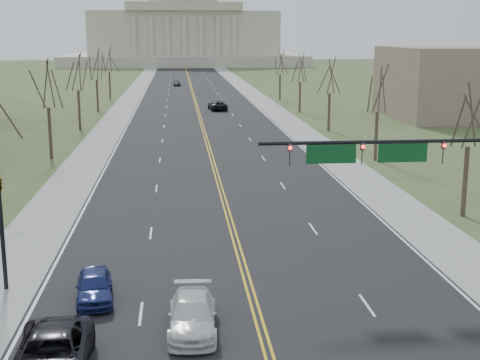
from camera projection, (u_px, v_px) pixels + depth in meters
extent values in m
cube|color=black|center=(194.00, 98.00, 126.56)|extent=(20.00, 380.00, 0.01)
cube|color=black|center=(268.00, 352.00, 25.43)|extent=(120.00, 14.00, 0.01)
cube|color=gray|center=(130.00, 98.00, 125.45)|extent=(4.00, 380.00, 0.03)
cube|color=gray|center=(257.00, 97.00, 127.66)|extent=(4.00, 380.00, 0.03)
cube|color=gold|center=(194.00, 97.00, 126.56)|extent=(0.42, 380.00, 0.01)
cube|color=silver|center=(142.00, 98.00, 125.66)|extent=(0.15, 380.00, 0.01)
cube|color=silver|center=(245.00, 97.00, 127.46)|extent=(0.15, 380.00, 0.01)
cube|color=beige|center=(184.00, 59.00, 262.27)|extent=(90.00, 60.00, 4.00)
cube|color=beige|center=(184.00, 33.00, 260.13)|extent=(70.00, 40.00, 16.00)
cube|color=beige|center=(184.00, 6.00, 238.15)|extent=(42.00, 3.00, 3.00)
cylinder|color=black|center=(383.00, 142.00, 31.86)|extent=(12.00, 0.18, 0.18)
imported|color=black|center=(443.00, 152.00, 32.25)|extent=(0.35, 0.40, 1.10)
sphere|color=#FF0C0C|center=(445.00, 146.00, 32.03)|extent=(0.18, 0.18, 0.18)
imported|color=black|center=(362.00, 154.00, 31.88)|extent=(0.35, 0.40, 1.10)
sphere|color=#FF0C0C|center=(363.00, 147.00, 31.66)|extent=(0.18, 0.18, 0.18)
imported|color=black|center=(290.00, 155.00, 31.56)|extent=(0.35, 0.40, 1.10)
sphere|color=#FF0C0C|center=(290.00, 148.00, 31.34)|extent=(0.18, 0.18, 0.18)
cube|color=#0C4C1E|center=(403.00, 153.00, 32.07)|extent=(2.40, 0.12, 0.90)
cube|color=#0C4C1E|center=(331.00, 154.00, 31.75)|extent=(2.40, 0.12, 0.90)
cylinder|color=black|center=(2.00, 228.00, 31.02)|extent=(0.20, 0.20, 6.00)
cylinder|color=#3E2C25|center=(465.00, 182.00, 43.85)|extent=(0.32, 0.32, 4.68)
cylinder|color=#3E2C25|center=(376.00, 136.00, 63.30)|extent=(0.32, 0.32, 4.68)
cylinder|color=#3E2C25|center=(50.00, 133.00, 64.32)|extent=(0.32, 0.32, 4.95)
cylinder|color=#3E2C25|center=(329.00, 112.00, 82.75)|extent=(0.32, 0.32, 4.68)
cylinder|color=#3E2C25|center=(79.00, 110.00, 83.76)|extent=(0.32, 0.32, 4.95)
cylinder|color=#3E2C25|center=(300.00, 97.00, 102.20)|extent=(0.32, 0.32, 4.68)
cylinder|color=#3E2C25|center=(97.00, 96.00, 103.21)|extent=(0.32, 0.32, 4.95)
cylinder|color=#3E2C25|center=(280.00, 87.00, 121.65)|extent=(0.32, 0.32, 4.68)
cylinder|color=#3E2C25|center=(110.00, 86.00, 122.66)|extent=(0.32, 0.32, 4.95)
cube|color=#7B6457|center=(478.00, 82.00, 96.10)|extent=(25.00, 20.00, 10.00)
imported|color=black|center=(51.00, 356.00, 23.41)|extent=(2.82, 5.80, 1.59)
imported|color=silver|center=(192.00, 315.00, 27.05)|extent=(2.10, 4.82, 1.38)
imported|color=navy|center=(94.00, 286.00, 30.16)|extent=(2.03, 4.14, 1.36)
imported|color=black|center=(217.00, 105.00, 105.64)|extent=(3.06, 5.67, 1.51)
imported|color=#4C4F54|center=(177.00, 83.00, 154.74)|extent=(1.86, 4.21, 1.41)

